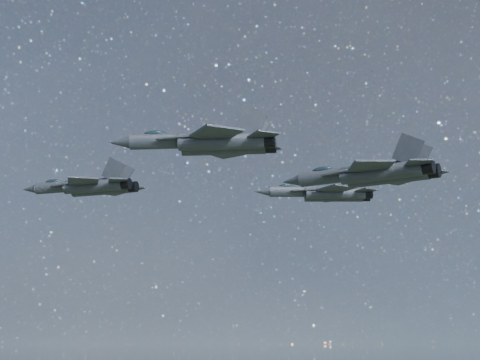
% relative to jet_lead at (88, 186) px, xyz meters
% --- Properties ---
extents(jet_lead, '(16.19, 11.51, 4.12)m').
position_rel_jet_lead_xyz_m(jet_lead, '(0.00, 0.00, 0.00)').
color(jet_lead, '#2C3137').
extents(jet_left, '(16.13, 10.73, 4.10)m').
position_rel_jet_lead_xyz_m(jet_left, '(25.58, 16.87, 0.60)').
color(jet_left, '#2C3137').
extents(jet_right, '(15.84, 10.76, 3.98)m').
position_rel_jet_lead_xyz_m(jet_right, '(23.61, -18.31, -1.45)').
color(jet_right, '#2C3137').
extents(jet_slot, '(18.30, 12.63, 4.59)m').
position_rel_jet_lead_xyz_m(jet_slot, '(34.95, -1.17, -1.44)').
color(jet_slot, '#2C3137').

